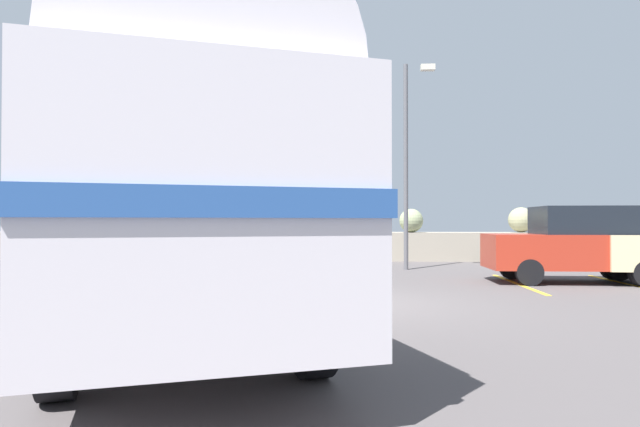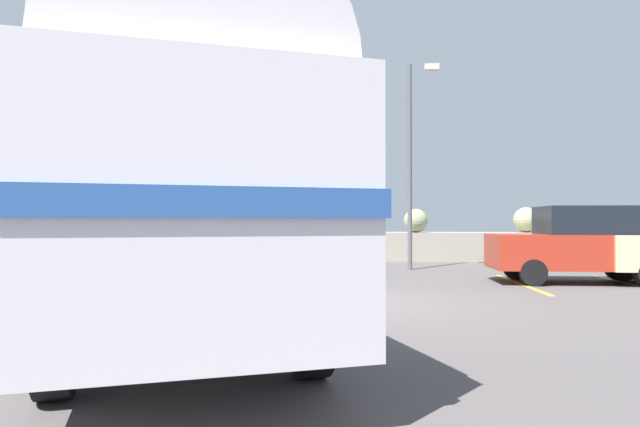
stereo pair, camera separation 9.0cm
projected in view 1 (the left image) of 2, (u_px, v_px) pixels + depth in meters
name	position (u px, v px, depth m)	size (l,w,h in m)	color
ground	(338.00, 304.00, 10.13)	(32.00, 26.00, 0.02)	#524C4C
breakwater	(345.00, 244.00, 21.92)	(31.36, 1.91, 2.20)	gray
vintage_coach	(178.00, 181.00, 7.51)	(5.33, 8.87, 3.70)	black
parked_car_nearest	(576.00, 244.00, 13.64)	(4.11, 1.76, 1.86)	black
lamp_post	(409.00, 154.00, 17.40)	(0.98, 0.24, 6.43)	#5B5B60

